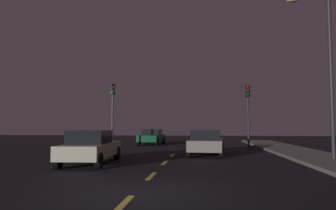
{
  "coord_description": "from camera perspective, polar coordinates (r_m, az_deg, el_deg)",
  "views": [
    {
      "loc": [
        1.66,
        -7.93,
        1.66
      ],
      "look_at": [
        -0.75,
        15.08,
        3.2
      ],
      "focal_mm": 33.81,
      "sensor_mm": 36.0,
      "label": 1
    }
  ],
  "objects": [
    {
      "name": "lane_stripe_third",
      "position": [
        14.52,
        -0.63,
        -10.37
      ],
      "size": [
        0.16,
        1.6,
        0.01
      ],
      "primitive_type": "cube",
      "color": "#EACC4C",
      "rests_on": "ground_plane"
    },
    {
      "name": "traffic_signal_left",
      "position": [
        24.32,
        -9.98,
        0.47
      ],
      "size": [
        0.32,
        0.38,
        4.93
      ],
      "color": "#4C4C51",
      "rests_on": "ground_plane"
    },
    {
      "name": "ground_plane",
      "position": [
        15.12,
        -0.37,
        -10.12
      ],
      "size": [
        80.0,
        80.0,
        0.0
      ],
      "primitive_type": "plane",
      "color": "black"
    },
    {
      "name": "car_stopped_ahead",
      "position": [
        18.35,
        6.95,
        -6.68
      ],
      "size": [
        2.19,
        4.64,
        1.43
      ],
      "color": "gray",
      "rests_on": "ground_plane"
    },
    {
      "name": "car_adjacent_lane",
      "position": [
        14.44,
        -13.73,
        -7.33
      ],
      "size": [
        2.07,
        4.66,
        1.47
      ],
      "color": "beige",
      "rests_on": "ground_plane"
    },
    {
      "name": "lane_stripe_second",
      "position": [
        10.79,
        -3.02,
        -12.65
      ],
      "size": [
        0.16,
        1.6,
        0.01
      ],
      "primitive_type": "cube",
      "color": "#EACC4C",
      "rests_on": "ground_plane"
    },
    {
      "name": "street_lamp_right",
      "position": [
        16.9,
        26.32,
        7.17
      ],
      "size": [
        2.05,
        0.36,
        7.99
      ],
      "color": "#2D2D30",
      "rests_on": "ground_plane"
    },
    {
      "name": "lane_stripe_nearest",
      "position": [
        7.13,
        -8.03,
        -17.23
      ],
      "size": [
        0.16,
        1.6,
        0.01
      ],
      "primitive_type": "cube",
      "color": "#EACC4C",
      "rests_on": "ground_plane"
    },
    {
      "name": "car_oncoming_far",
      "position": [
        28.65,
        -2.93,
        -5.71
      ],
      "size": [
        2.04,
        4.46,
        1.37
      ],
      "color": "#0F4C2D",
      "rests_on": "ground_plane"
    },
    {
      "name": "lane_stripe_fourth",
      "position": [
        18.28,
        0.76,
        -9.01
      ],
      "size": [
        0.16,
        1.6,
        0.01
      ],
      "primitive_type": "cube",
      "color": "#EACC4C",
      "rests_on": "ground_plane"
    },
    {
      "name": "sidewalk_curb_right",
      "position": [
        16.11,
        27.57,
        -9.04
      ],
      "size": [
        3.0,
        40.0,
        0.15
      ],
      "primitive_type": "cube",
      "color": "gray",
      "rests_on": "ground_plane"
    },
    {
      "name": "traffic_signal_right",
      "position": [
        23.61,
        14.23,
        0.24
      ],
      "size": [
        0.32,
        0.38,
        4.66
      ],
      "color": "#2D2D30",
      "rests_on": "ground_plane"
    }
  ]
}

